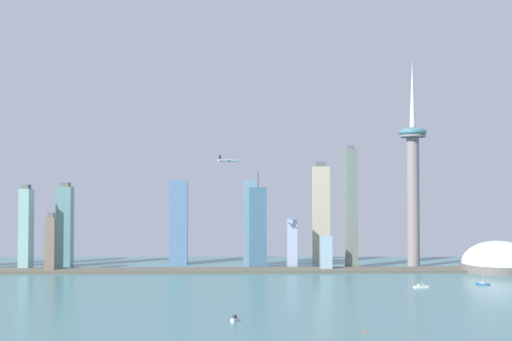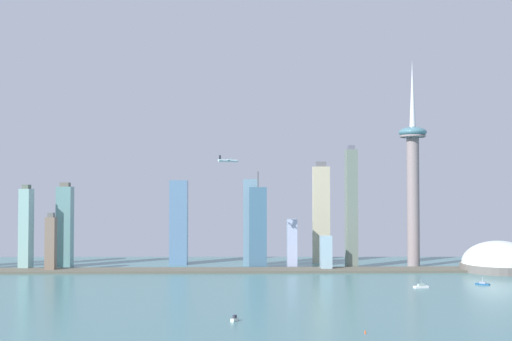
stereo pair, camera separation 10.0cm
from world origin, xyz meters
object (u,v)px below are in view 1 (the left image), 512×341
at_px(airplane, 228,161).
at_px(boat_3, 483,284).
at_px(skyscraper_3, 351,208).
at_px(skyscraper_6, 51,244).
at_px(skyscraper_1, 321,214).
at_px(skyscraper_0, 65,226).
at_px(skyscraper_8, 251,222).
at_px(boat_0, 235,319).
at_px(skyscraper_5, 26,228).
at_px(observation_tower, 413,171).
at_px(skyscraper_9, 179,222).
at_px(channel_buoy_0, 365,331).
at_px(skyscraper_7, 326,253).
at_px(skyscraper_10, 258,228).
at_px(skyscraper_12, 292,243).
at_px(boat_2, 421,286).
at_px(stadium_dome, 499,264).

bearing_deg(airplane, boat_3, -42.99).
distance_m(skyscraper_3, skyscraper_6, 395.16).
bearing_deg(skyscraper_1, skyscraper_0, -173.62).
height_order(skyscraper_8, boat_0, skyscraper_8).
distance_m(skyscraper_3, boat_0, 387.50).
relative_size(skyscraper_1, skyscraper_5, 1.30).
xyz_separation_m(observation_tower, boat_3, (31.07, -165.44, -129.39)).
relative_size(skyscraper_5, skyscraper_9, 0.94).
relative_size(skyscraper_8, airplane, 4.71).
relative_size(boat_0, channel_buoy_0, 3.24).
bearing_deg(skyscraper_8, boat_3, -36.64).
xyz_separation_m(skyscraper_7, skyscraper_10, (-87.69, 25.24, 31.66)).
bearing_deg(skyscraper_5, boat_0, -50.78).
bearing_deg(channel_buoy_0, skyscraper_12, 93.14).
distance_m(skyscraper_6, boat_3, 525.22).
xyz_separation_m(skyscraper_5, skyscraper_8, (296.19, 37.58, 5.69)).
height_order(skyscraper_3, airplane, skyscraper_3).
bearing_deg(skyscraper_3, boat_2, -76.25).
relative_size(skyscraper_3, skyscraper_10, 1.27).
relative_size(skyscraper_0, skyscraper_8, 0.96).
xyz_separation_m(skyscraper_5, skyscraper_12, (350.72, 7.54, -21.19)).
xyz_separation_m(skyscraper_8, skyscraper_12, (54.53, -30.04, -26.88)).
bearing_deg(skyscraper_6, stadium_dome, -1.10).
bearing_deg(skyscraper_12, skyscraper_5, -178.77).
bearing_deg(skyscraper_12, skyscraper_10, -178.41).
xyz_separation_m(skyscraper_8, boat_0, (-19.02, -377.17, -57.81)).
bearing_deg(skyscraper_0, skyscraper_8, 2.06).
bearing_deg(skyscraper_12, channel_buoy_0, -86.86).
distance_m(skyscraper_0, skyscraper_3, 389.28).
relative_size(stadium_dome, skyscraper_8, 0.83).
relative_size(boat_2, channel_buoy_0, 6.28).
xyz_separation_m(stadium_dome, channel_buoy_0, (-241.59, -350.58, -7.74)).
distance_m(skyscraper_12, boat_2, 218.41).
height_order(skyscraper_6, boat_3, skyscraper_6).
bearing_deg(boat_0, skyscraper_0, 62.25).
height_order(skyscraper_6, boat_0, skyscraper_6).
relative_size(skyscraper_10, boat_0, 14.97).
bearing_deg(boat_2, skyscraper_8, 116.55).
distance_m(skyscraper_5, airplane, 289.34).
xyz_separation_m(skyscraper_12, boat_0, (-73.55, -347.13, -30.93)).
relative_size(boat_2, boat_3, 1.05).
bearing_deg(skyscraper_10, observation_tower, 2.60).
bearing_deg(skyscraper_5, stadium_dome, -3.19).
xyz_separation_m(skyscraper_6, skyscraper_12, (311.49, 30.71, -3.06)).
relative_size(skyscraper_1, skyscraper_9, 1.23).
distance_m(stadium_dome, skyscraper_9, 431.23).
height_order(skyscraper_7, skyscraper_9, skyscraper_9).
bearing_deg(skyscraper_12, skyscraper_7, -32.25).
distance_m(skyscraper_10, boat_0, 350.91).
bearing_deg(stadium_dome, skyscraper_12, 170.97).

